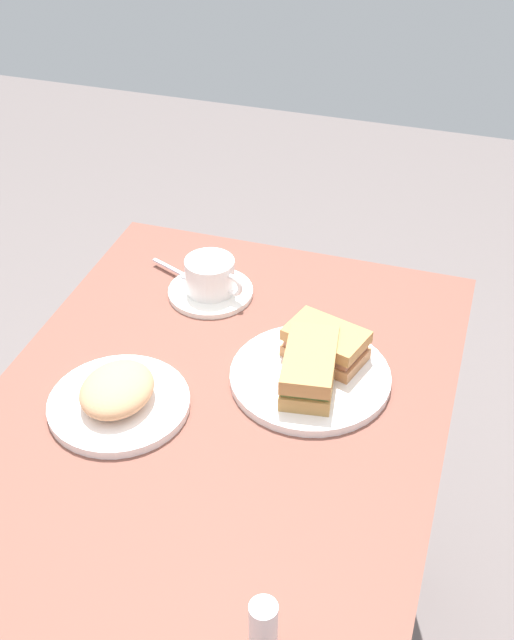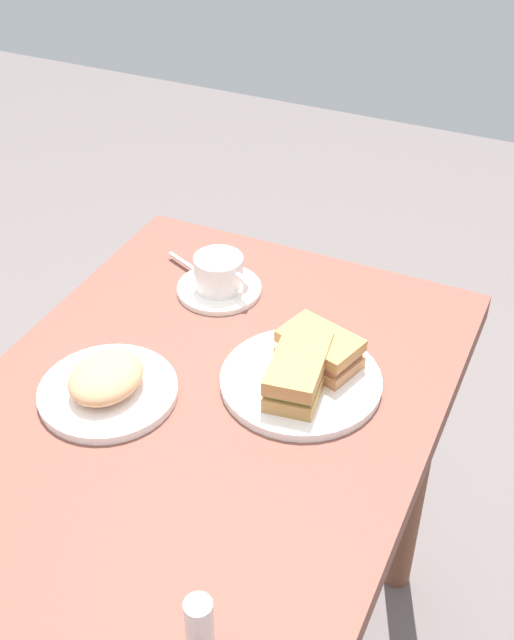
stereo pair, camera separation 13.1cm
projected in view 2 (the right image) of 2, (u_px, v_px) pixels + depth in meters
dining_table at (155, 521)px, 1.17m from camera, size 1.21×0.68×0.78m
sandwich_plate at (301, 381)px, 1.24m from camera, size 0.25×0.25×0.01m
sandwich_front at (298, 371)px, 1.21m from camera, size 0.15×0.09×0.06m
sandwich_back at (320, 349)px, 1.25m from camera, size 0.11×0.14×0.05m
coffee_saucer at (219, 289)px, 1.44m from camera, size 0.15×0.15×0.01m
coffee_cup at (219, 272)px, 1.42m from camera, size 0.09×0.11×0.06m
spoon at (192, 267)px, 1.48m from camera, size 0.05×0.09×0.01m
side_plate at (108, 392)px, 1.23m from camera, size 0.21×0.21×0.01m
side_food_pile at (106, 377)px, 1.21m from camera, size 0.13×0.11×0.04m
salt_shaker at (199, 625)px, 0.88m from camera, size 0.03×0.03×0.08m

